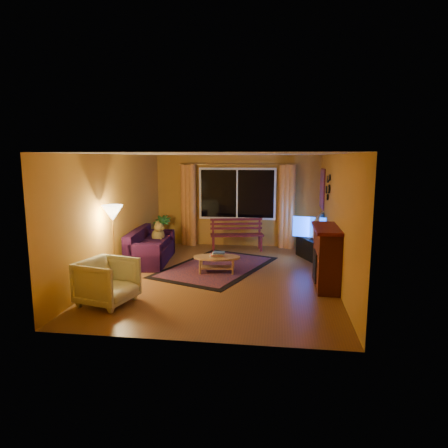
# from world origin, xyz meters

# --- Properties ---
(floor) EXTENTS (4.50, 6.00, 0.02)m
(floor) POSITION_xyz_m (0.00, 0.00, -0.01)
(floor) COLOR brown
(floor) RESTS_ON ground
(ceiling) EXTENTS (4.50, 6.00, 0.02)m
(ceiling) POSITION_xyz_m (0.00, 0.00, 2.51)
(ceiling) COLOR white
(ceiling) RESTS_ON ground
(wall_back) EXTENTS (4.50, 0.02, 2.50)m
(wall_back) POSITION_xyz_m (0.00, 3.01, 1.25)
(wall_back) COLOR #BD802C
(wall_back) RESTS_ON ground
(wall_left) EXTENTS (0.02, 6.00, 2.50)m
(wall_left) POSITION_xyz_m (-2.26, 0.00, 1.25)
(wall_left) COLOR #BD802C
(wall_left) RESTS_ON ground
(wall_right) EXTENTS (0.02, 6.00, 2.50)m
(wall_right) POSITION_xyz_m (2.26, 0.00, 1.25)
(wall_right) COLOR #BD802C
(wall_right) RESTS_ON ground
(window) EXTENTS (2.00, 0.02, 1.30)m
(window) POSITION_xyz_m (0.00, 2.94, 1.45)
(window) COLOR black
(window) RESTS_ON wall_back
(curtain_rod) EXTENTS (3.20, 0.03, 0.03)m
(curtain_rod) POSITION_xyz_m (0.00, 2.90, 2.25)
(curtain_rod) COLOR #BF8C3F
(curtain_rod) RESTS_ON wall_back
(curtain_left) EXTENTS (0.36, 0.36, 2.24)m
(curtain_left) POSITION_xyz_m (-1.35, 2.88, 1.12)
(curtain_left) COLOR orange
(curtain_left) RESTS_ON ground
(curtain_right) EXTENTS (0.36, 0.36, 2.24)m
(curtain_right) POSITION_xyz_m (1.35, 2.88, 1.12)
(curtain_right) COLOR orange
(curtain_right) RESTS_ON ground
(bench) EXTENTS (1.44, 0.69, 0.42)m
(bench) POSITION_xyz_m (0.06, 2.37, 0.21)
(bench) COLOR #4C1116
(bench) RESTS_ON ground
(potted_plant) EXTENTS (0.54, 0.54, 0.88)m
(potted_plant) POSITION_xyz_m (-2.00, 2.45, 0.44)
(potted_plant) COLOR #235B1E
(potted_plant) RESTS_ON ground
(sofa) EXTENTS (0.97, 1.95, 0.76)m
(sofa) POSITION_xyz_m (-1.83, 0.95, 0.38)
(sofa) COLOR black
(sofa) RESTS_ON ground
(dog) EXTENTS (0.34, 0.47, 0.51)m
(dog) POSITION_xyz_m (-1.78, 1.38, 0.63)
(dog) COLOR olive
(dog) RESTS_ON sofa
(armchair) EXTENTS (0.95, 0.98, 0.84)m
(armchair) POSITION_xyz_m (-1.68, -1.81, 0.42)
(armchair) COLOR beige
(armchair) RESTS_ON ground
(floor_lamp) EXTENTS (0.33, 0.33, 1.54)m
(floor_lamp) POSITION_xyz_m (-2.00, -0.75, 0.77)
(floor_lamp) COLOR #BF8C3F
(floor_lamp) RESTS_ON ground
(rug) EXTENTS (2.73, 3.34, 0.02)m
(rug) POSITION_xyz_m (-0.22, 0.66, 0.01)
(rug) COLOR maroon
(rug) RESTS_ON ground
(coffee_table) EXTENTS (1.07, 1.07, 0.36)m
(coffee_table) POSITION_xyz_m (-0.14, 0.23, 0.18)
(coffee_table) COLOR #AB7948
(coffee_table) RESTS_ON ground
(tv_console) EXTENTS (0.82, 1.23, 0.49)m
(tv_console) POSITION_xyz_m (2.00, 1.66, 0.24)
(tv_console) COLOR black
(tv_console) RESTS_ON ground
(television) EXTENTS (0.38, 1.07, 0.61)m
(television) POSITION_xyz_m (2.00, 1.66, 0.79)
(television) COLOR black
(television) RESTS_ON tv_console
(fireplace) EXTENTS (0.40, 1.20, 1.10)m
(fireplace) POSITION_xyz_m (2.05, -0.40, 0.55)
(fireplace) COLOR maroon
(fireplace) RESTS_ON ground
(mirror_cluster) EXTENTS (0.06, 0.60, 0.56)m
(mirror_cluster) POSITION_xyz_m (2.21, 1.30, 1.80)
(mirror_cluster) COLOR black
(mirror_cluster) RESTS_ON wall_right
(painting) EXTENTS (0.04, 0.76, 0.96)m
(painting) POSITION_xyz_m (2.22, 2.45, 1.65)
(painting) COLOR #E54528
(painting) RESTS_ON wall_right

